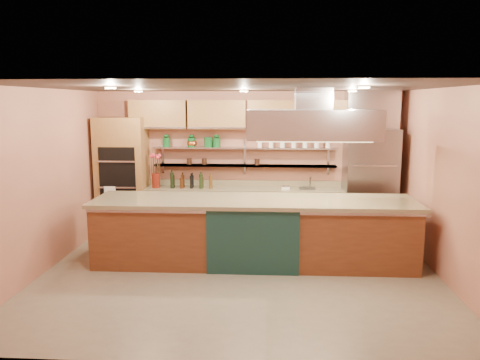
# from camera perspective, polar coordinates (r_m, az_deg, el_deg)

# --- Properties ---
(floor) EXTENTS (6.00, 5.00, 0.02)m
(floor) POSITION_cam_1_polar(r_m,az_deg,el_deg) (7.27, -0.08, -11.49)
(floor) COLOR gray
(floor) RESTS_ON ground
(ceiling) EXTENTS (6.00, 5.00, 0.02)m
(ceiling) POSITION_cam_1_polar(r_m,az_deg,el_deg) (6.79, -0.09, 11.25)
(ceiling) COLOR black
(ceiling) RESTS_ON wall_back
(wall_back) EXTENTS (6.00, 0.04, 2.80)m
(wall_back) POSITION_cam_1_polar(r_m,az_deg,el_deg) (9.36, 0.89, 2.18)
(wall_back) COLOR #B67156
(wall_back) RESTS_ON floor
(wall_front) EXTENTS (6.00, 0.04, 2.80)m
(wall_front) POSITION_cam_1_polar(r_m,az_deg,el_deg) (4.46, -2.16, -6.04)
(wall_front) COLOR #B67156
(wall_front) RESTS_ON floor
(wall_left) EXTENTS (0.04, 5.00, 2.80)m
(wall_left) POSITION_cam_1_polar(r_m,az_deg,el_deg) (7.69, -23.01, -0.19)
(wall_left) COLOR #B67156
(wall_left) RESTS_ON floor
(wall_right) EXTENTS (0.04, 5.00, 2.80)m
(wall_right) POSITION_cam_1_polar(r_m,az_deg,el_deg) (7.34, 23.99, -0.69)
(wall_right) COLOR #B67156
(wall_right) RESTS_ON floor
(oven_stack) EXTENTS (0.95, 0.64, 2.30)m
(oven_stack) POSITION_cam_1_polar(r_m,az_deg,el_deg) (9.51, -14.11, 0.49)
(oven_stack) COLOR olive
(oven_stack) RESTS_ON floor
(refrigerator) EXTENTS (0.95, 0.72, 2.10)m
(refrigerator) POSITION_cam_1_polar(r_m,az_deg,el_deg) (9.24, 15.49, -0.46)
(refrigerator) COLOR gray
(refrigerator) RESTS_ON floor
(back_counter) EXTENTS (3.84, 0.64, 0.93)m
(back_counter) POSITION_cam_1_polar(r_m,az_deg,el_deg) (9.23, 0.48, -3.83)
(back_counter) COLOR tan
(back_counter) RESTS_ON floor
(wall_shelf_lower) EXTENTS (3.60, 0.26, 0.03)m
(wall_shelf_lower) POSITION_cam_1_polar(r_m,az_deg,el_deg) (9.24, 0.55, 1.77)
(wall_shelf_lower) COLOR #AEAFB5
(wall_shelf_lower) RESTS_ON wall_back
(wall_shelf_upper) EXTENTS (3.60, 0.26, 0.03)m
(wall_shelf_upper) POSITION_cam_1_polar(r_m,az_deg,el_deg) (9.20, 0.55, 3.93)
(wall_shelf_upper) COLOR #AEAFB5
(wall_shelf_upper) RESTS_ON wall_back
(upper_cabinets) EXTENTS (4.60, 0.36, 0.55)m
(upper_cabinets) POSITION_cam_1_polar(r_m,az_deg,el_deg) (9.10, 0.86, 7.97)
(upper_cabinets) COLOR olive
(upper_cabinets) RESTS_ON wall_back
(range_hood) EXTENTS (2.00, 1.00, 0.45)m
(range_hood) POSITION_cam_1_polar(r_m,az_deg,el_deg) (7.36, 8.82, 6.72)
(range_hood) COLOR #AEAFB5
(range_hood) RESTS_ON ceiling
(ceiling_downlights) EXTENTS (4.00, 2.80, 0.02)m
(ceiling_downlights) POSITION_cam_1_polar(r_m,az_deg,el_deg) (6.99, 0.02, 10.95)
(ceiling_downlights) COLOR #FFE5A5
(ceiling_downlights) RESTS_ON ceiling
(island) EXTENTS (5.06, 1.13, 1.05)m
(island) POSITION_cam_1_polar(r_m,az_deg,el_deg) (7.61, 1.68, -6.26)
(island) COLOR brown
(island) RESTS_ON floor
(flower_vase) EXTENTS (0.18, 0.18, 0.29)m
(flower_vase) POSITION_cam_1_polar(r_m,az_deg,el_deg) (9.32, -10.20, -0.04)
(flower_vase) COLOR maroon
(flower_vase) RESTS_ON back_counter
(oil_bottle_cluster) EXTENTS (0.89, 0.30, 0.28)m
(oil_bottle_cluster) POSITION_cam_1_polar(r_m,az_deg,el_deg) (9.17, -5.90, -0.10)
(oil_bottle_cluster) COLOR black
(oil_bottle_cluster) RESTS_ON back_counter
(kitchen_scale) EXTENTS (0.18, 0.15, 0.09)m
(kitchen_scale) POSITION_cam_1_polar(r_m,az_deg,el_deg) (9.07, 5.59, -0.83)
(kitchen_scale) COLOR white
(kitchen_scale) RESTS_ON back_counter
(bar_faucet) EXTENTS (0.03, 0.03, 0.23)m
(bar_faucet) POSITION_cam_1_polar(r_m,az_deg,el_deg) (9.19, 8.52, -0.31)
(bar_faucet) COLOR white
(bar_faucet) RESTS_ON back_counter
(copper_kettle) EXTENTS (0.23, 0.23, 0.14)m
(copper_kettle) POSITION_cam_1_polar(r_m,az_deg,el_deg) (9.30, -5.81, 4.48)
(copper_kettle) COLOR orange
(copper_kettle) RESTS_ON wall_shelf_upper
(green_canister) EXTENTS (0.21, 0.21, 0.19)m
(green_canister) POSITION_cam_1_polar(r_m,az_deg,el_deg) (9.25, -3.89, 4.64)
(green_canister) COLOR #104C1E
(green_canister) RESTS_ON wall_shelf_upper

